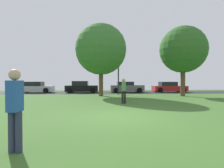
# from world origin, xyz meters

# --- Properties ---
(ground_plane) EXTENTS (44.00, 44.00, 0.00)m
(ground_plane) POSITION_xyz_m (0.00, 0.00, 0.00)
(ground_plane) COLOR #3D6628
(road_strip) EXTENTS (44.00, 6.40, 0.01)m
(road_strip) POSITION_xyz_m (0.00, 16.00, 0.00)
(road_strip) COLOR #28282B
(road_strip) RESTS_ON ground_plane
(birch_tree_lone) EXTENTS (4.57, 4.57, 6.87)m
(birch_tree_lone) POSITION_xyz_m (7.32, 9.91, 4.56)
(birch_tree_lone) COLOR brown
(birch_tree_lone) RESTS_ON ground_plane
(oak_tree_left) EXTENTS (5.06, 5.06, 7.16)m
(oak_tree_left) POSITION_xyz_m (-0.74, 10.60, 4.62)
(oak_tree_left) COLOR brown
(oak_tree_left) RESTS_ON ground_plane
(person_bystander) EXTENTS (0.30, 0.35, 1.78)m
(person_bystander) POSITION_xyz_m (-2.58, -3.67, 0.99)
(person_bystander) COLOR #2D334C
(person_bystander) RESTS_ON ground_plane
(person_walking) EXTENTS (0.30, 0.33, 1.68)m
(person_walking) POSITION_xyz_m (0.76, 4.43, 0.93)
(person_walking) COLOR black
(person_walking) RESTS_ON ground_plane
(parked_car_silver) EXTENTS (4.14, 2.04, 1.39)m
(parked_car_silver) POSITION_xyz_m (-8.93, 15.89, 0.64)
(parked_car_silver) COLOR #B7B7BC
(parked_car_silver) RESTS_ON ground_plane
(parked_car_black) EXTENTS (4.01, 2.10, 1.47)m
(parked_car_black) POSITION_xyz_m (-3.18, 15.68, 0.67)
(parked_car_black) COLOR black
(parked_car_black) RESTS_ON ground_plane
(parked_car_grey) EXTENTS (4.23, 2.06, 1.39)m
(parked_car_grey) POSITION_xyz_m (2.56, 15.82, 0.65)
(parked_car_grey) COLOR slate
(parked_car_grey) RESTS_ON ground_plane
(parked_car_red) EXTENTS (4.37, 2.00, 1.36)m
(parked_car_red) POSITION_xyz_m (8.29, 16.10, 0.62)
(parked_car_red) COLOR #B21E1E
(parked_car_red) RESTS_ON ground_plane
(street_lamp_post) EXTENTS (0.14, 0.14, 4.50)m
(street_lamp_post) POSITION_xyz_m (1.15, 12.20, 2.25)
(street_lamp_post) COLOR #2D2D33
(street_lamp_post) RESTS_ON ground_plane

